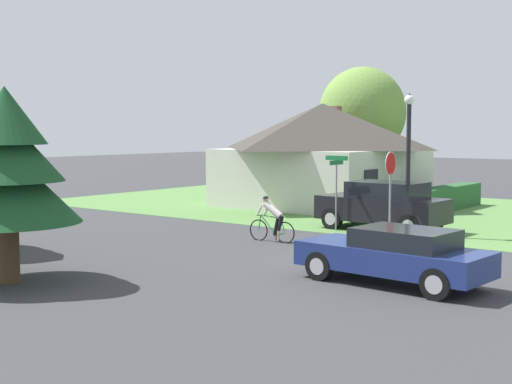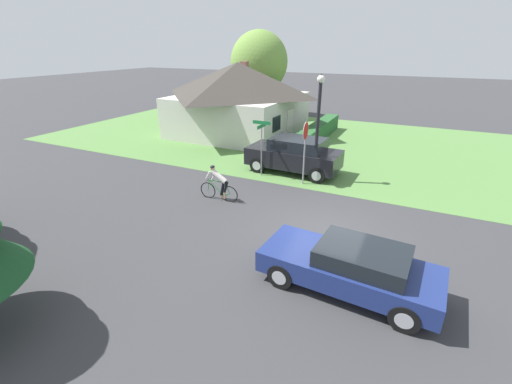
# 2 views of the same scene
# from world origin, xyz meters

# --- Properties ---
(ground_plane) EXTENTS (140.00, 140.00, 0.00)m
(ground_plane) POSITION_xyz_m (0.00, 0.00, 0.00)
(ground_plane) COLOR #38383A
(grass_verge_right) EXTENTS (16.00, 36.00, 0.01)m
(grass_verge_right) POSITION_xyz_m (11.70, 4.00, 0.01)
(grass_verge_right) COLOR #568442
(grass_verge_right) RESTS_ON ground
(cottage_house) EXTENTS (8.75, 8.55, 4.86)m
(cottage_house) POSITION_xyz_m (11.74, 9.58, 2.52)
(cottage_house) COLOR beige
(cottage_house) RESTS_ON ground
(hedge_row) EXTENTS (10.78, 0.90, 1.07)m
(hedge_row) POSITION_xyz_m (10.84, 3.87, 0.54)
(hedge_row) COLOR #285B2D
(hedge_row) RESTS_ON ground
(sedan_left_lane) EXTENTS (2.07, 4.60, 1.34)m
(sedan_left_lane) POSITION_xyz_m (-2.33, -1.28, 0.69)
(sedan_left_lane) COLOR navy
(sedan_left_lane) RESTS_ON ground
(cyclist) EXTENTS (0.44, 1.74, 1.49)m
(cyclist) POSITION_xyz_m (1.06, 4.75, 0.72)
(cyclist) COLOR black
(cyclist) RESTS_ON ground
(parked_suv_right) EXTENTS (2.17, 4.62, 1.76)m
(parked_suv_right) POSITION_xyz_m (5.58, 3.12, 0.90)
(parked_suv_right) COLOR black
(parked_suv_right) RESTS_ON ground
(stop_sign) EXTENTS (0.80, 0.07, 2.88)m
(stop_sign) POSITION_xyz_m (4.27, 2.20, 2.07)
(stop_sign) COLOR gray
(stop_sign) RESTS_ON ground
(street_lamp) EXTENTS (0.33, 0.33, 4.83)m
(street_lamp) POSITION_xyz_m (4.88, 1.85, 2.92)
(street_lamp) COLOR black
(street_lamp) RESTS_ON ground
(street_name_sign) EXTENTS (0.90, 0.90, 2.68)m
(street_name_sign) POSITION_xyz_m (4.46, 4.41, 1.86)
(street_name_sign) COLOR gray
(street_name_sign) RESTS_ON ground
(deciduous_tree_right) EXTENTS (4.89, 4.89, 7.13)m
(deciduous_tree_right) POSITION_xyz_m (18.47, 11.16, 4.56)
(deciduous_tree_right) COLOR #4C3823
(deciduous_tree_right) RESTS_ON ground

